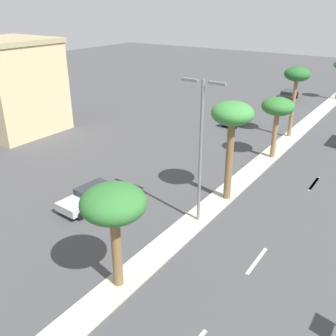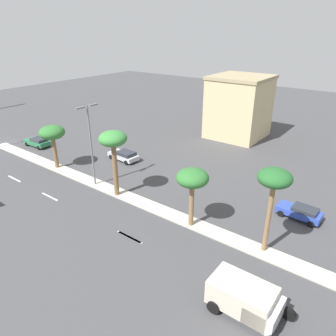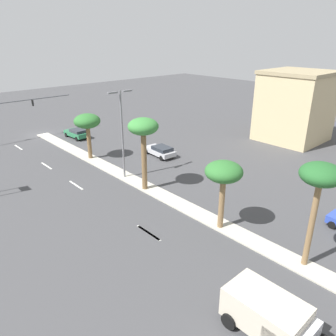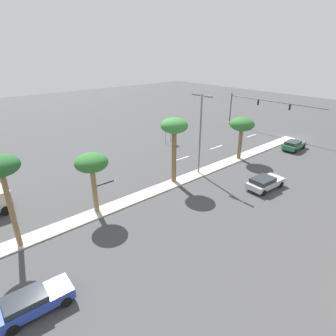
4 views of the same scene
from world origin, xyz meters
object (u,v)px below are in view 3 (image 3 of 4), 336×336
at_px(commercial_building, 295,106).
at_px(street_lamp_mid, 122,128).
at_px(palm_tree_far, 143,130).
at_px(sedan_green_leading, 77,133).
at_px(box_truck, 271,317).
at_px(palm_tree_center, 320,179).
at_px(palm_tree_mid, 87,122).
at_px(sedan_silver_center, 160,151).
at_px(palm_tree_inboard, 224,174).

bearing_deg(commercial_building, street_lamp_mid, -11.10).
height_order(palm_tree_far, sedan_green_leading, palm_tree_far).
bearing_deg(box_truck, palm_tree_center, -168.12).
xyz_separation_m(palm_tree_far, box_truck, (6.10, 18.03, -5.03)).
distance_m(street_lamp_mid, box_truck, 23.23).
xyz_separation_m(palm_tree_mid, street_lamp_mid, (0.25, 7.81, 0.90)).
relative_size(sedan_silver_center, sedan_green_leading, 1.05).
distance_m(palm_tree_far, sedan_green_leading, 22.17).
relative_size(commercial_building, street_lamp_mid, 1.07).
bearing_deg(box_truck, sedan_green_leading, -103.89).
bearing_deg(palm_tree_inboard, sedan_silver_center, -115.34).
bearing_deg(box_truck, palm_tree_inboard, -126.61).
bearing_deg(palm_tree_mid, palm_tree_far, 87.71).
bearing_deg(street_lamp_mid, palm_tree_mid, -91.82).
height_order(palm_tree_mid, palm_tree_far, palm_tree_far).
distance_m(palm_tree_center, box_truck, 8.69).
bearing_deg(palm_tree_mid, palm_tree_inboard, 88.90).
relative_size(palm_tree_far, box_truck, 1.40).
height_order(palm_tree_mid, sedan_green_leading, palm_tree_mid).
xyz_separation_m(palm_tree_inboard, sedan_silver_center, (-7.66, -16.17, -4.10)).
xyz_separation_m(commercial_building, palm_tree_far, (27.09, -1.39, 1.22)).
bearing_deg(sedan_green_leading, sedan_silver_center, 105.62).
xyz_separation_m(sedan_silver_center, sedan_green_leading, (4.12, -14.74, 0.02)).
relative_size(palm_tree_mid, palm_tree_center, 0.77).
bearing_deg(street_lamp_mid, commercial_building, 168.90).
bearing_deg(sedan_green_leading, street_lamp_mid, 78.95).
height_order(palm_tree_center, street_lamp_mid, street_lamp_mid).
distance_m(commercial_building, box_truck, 37.32).
distance_m(street_lamp_mid, sedan_silver_center, 9.33).
relative_size(commercial_building, palm_tree_mid, 1.77).
xyz_separation_m(palm_tree_inboard, street_lamp_mid, (-0.16, -13.63, 0.83)).
bearing_deg(palm_tree_far, sedan_green_leading, -99.64).
distance_m(palm_tree_mid, palm_tree_center, 28.35).
bearing_deg(palm_tree_center, palm_tree_mid, -89.59).
bearing_deg(palm_tree_far, palm_tree_center, 92.32).
distance_m(palm_tree_mid, street_lamp_mid, 7.87).
distance_m(palm_tree_center, sedan_green_leading, 38.32).
height_order(palm_tree_mid, street_lamp_mid, street_lamp_mid).
relative_size(street_lamp_mid, sedan_green_leading, 2.11).
distance_m(palm_tree_far, box_truck, 19.69).
xyz_separation_m(palm_tree_mid, palm_tree_far, (0.47, 11.69, 1.50)).
height_order(palm_tree_center, box_truck, palm_tree_center).
bearing_deg(box_truck, palm_tree_far, -108.69).
relative_size(commercial_building, sedan_silver_center, 2.15).
distance_m(palm_tree_far, palm_tree_inboard, 9.85).
xyz_separation_m(commercial_building, palm_tree_mid, (26.62, -13.08, -0.28)).
bearing_deg(palm_tree_center, palm_tree_far, -87.68).
distance_m(palm_tree_far, palm_tree_center, 16.62).
bearing_deg(commercial_building, sedan_green_leading, -43.84).
bearing_deg(palm_tree_inboard, sedan_green_leading, -96.53).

